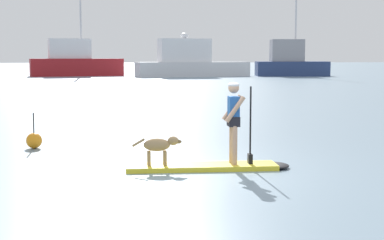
{
  "coord_description": "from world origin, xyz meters",
  "views": [
    {
      "loc": [
        -2.49,
        -11.52,
        2.28
      ],
      "look_at": [
        0.0,
        1.0,
        0.9
      ],
      "focal_mm": 55.13,
      "sensor_mm": 36.0,
      "label": 1
    }
  ],
  "objects": [
    {
      "name": "moored_boat_port",
      "position": [
        22.15,
        53.73,
        1.58
      ],
      "size": [
        8.77,
        5.07,
        12.17
      ],
      "color": "navy",
      "rests_on": "ground_plane"
    },
    {
      "name": "moored_boat_far_port",
      "position": [
        -2.41,
        58.27,
        1.62
      ],
      "size": [
        10.77,
        3.99,
        10.67
      ],
      "color": "maroon",
      "rests_on": "ground_plane"
    },
    {
      "name": "ground_plane",
      "position": [
        0.0,
        0.0,
        0.0
      ],
      "size": [
        400.0,
        400.0,
        0.0
      ],
      "primitive_type": "plane",
      "color": "gray"
    },
    {
      "name": "moored_boat_center",
      "position": [
        10.23,
        53.47,
        1.57
      ],
      "size": [
        13.08,
        4.18,
        4.88
      ],
      "color": "silver",
      "rests_on": "ground_plane"
    },
    {
      "name": "person_paddler",
      "position": [
        0.66,
        -0.06,
        1.06
      ],
      "size": [
        0.63,
        0.51,
        1.66
      ],
      "color": "tan",
      "rests_on": "paddleboard"
    },
    {
      "name": "paddleboard",
      "position": [
        0.23,
        -0.02,
        0.05
      ],
      "size": [
        3.38,
        1.0,
        0.1
      ],
      "color": "yellow",
      "rests_on": "ground_plane"
    },
    {
      "name": "marker_buoy",
      "position": [
        -3.52,
        3.47,
        0.2
      ],
      "size": [
        0.39,
        0.39,
        0.89
      ],
      "color": "orange",
      "rests_on": "ground_plane"
    },
    {
      "name": "dog",
      "position": [
        -0.85,
        0.08,
        0.49
      ],
      "size": [
        1.0,
        0.27,
        0.58
      ],
      "color": "#997A51",
      "rests_on": "paddleboard"
    }
  ]
}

